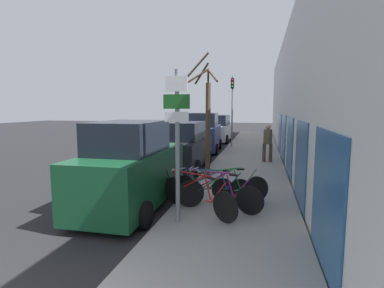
# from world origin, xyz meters

# --- Properties ---
(ground_plane) EXTENTS (80.00, 80.00, 0.00)m
(ground_plane) POSITION_xyz_m (0.00, 11.20, 0.00)
(ground_plane) COLOR black
(sidewalk_curb) EXTENTS (3.20, 32.00, 0.15)m
(sidewalk_curb) POSITION_xyz_m (2.60, 14.00, 0.07)
(sidewalk_curb) COLOR gray
(sidewalk_curb) RESTS_ON ground
(building_facade) EXTENTS (0.23, 32.00, 6.50)m
(building_facade) POSITION_xyz_m (4.35, 13.92, 3.22)
(building_facade) COLOR silver
(building_facade) RESTS_ON ground
(signpost) EXTENTS (0.58, 0.12, 3.35)m
(signpost) POSITION_xyz_m (1.44, 4.21, 2.05)
(signpost) COLOR gray
(signpost) RESTS_ON sidewalk_curb
(bicycle_0) EXTENTS (2.10, 1.44, 0.98)m
(bicycle_0) POSITION_xyz_m (1.74, 4.89, 0.57)
(bicycle_0) COLOR black
(bicycle_0) RESTS_ON sidewalk_curb
(bicycle_1) EXTENTS (2.31, 0.83, 0.97)m
(bicycle_1) POSITION_xyz_m (2.17, 5.28, 0.56)
(bicycle_1) COLOR black
(bicycle_1) RESTS_ON sidewalk_curb
(bicycle_2) EXTENTS (2.27, 1.13, 0.98)m
(bicycle_2) POSITION_xyz_m (2.30, 5.63, 0.56)
(bicycle_2) COLOR black
(bicycle_2) RESTS_ON sidewalk_curb
(bicycle_3) EXTENTS (2.13, 0.58, 0.85)m
(bicycle_3) POSITION_xyz_m (1.47, 5.83, 0.52)
(bicycle_3) COLOR black
(bicycle_3) RESTS_ON sidewalk_curb
(bicycle_4) EXTENTS (2.19, 0.44, 0.87)m
(bicycle_4) POSITION_xyz_m (1.93, 6.00, 0.53)
(bicycle_4) COLOR black
(bicycle_4) RESTS_ON sidewalk_curb
(parked_car_0) EXTENTS (1.96, 4.25, 2.33)m
(parked_car_0) POSITION_xyz_m (-0.15, 5.28, 1.07)
(parked_car_0) COLOR #144728
(parked_car_0) RESTS_ON ground
(parked_car_1) EXTENTS (2.10, 4.30, 2.06)m
(parked_car_1) POSITION_xyz_m (-0.21, 10.73, 0.94)
(parked_car_1) COLOR black
(parked_car_1) RESTS_ON ground
(parked_car_2) EXTENTS (2.22, 4.22, 2.36)m
(parked_car_2) POSITION_xyz_m (-0.28, 15.89, 1.08)
(parked_car_2) COLOR navy
(parked_car_2) RESTS_ON ground
(parked_car_3) EXTENTS (2.19, 4.55, 2.10)m
(parked_car_3) POSITION_xyz_m (-0.21, 21.32, 0.96)
(parked_car_3) COLOR silver
(parked_car_3) RESTS_ON ground
(pedestrian_near) EXTENTS (0.46, 0.39, 1.75)m
(pedestrian_near) POSITION_xyz_m (3.49, 12.29, 1.16)
(pedestrian_near) COLOR #4C3D2D
(pedestrian_near) RESTS_ON sidewalk_curb
(street_tree) EXTENTS (1.45, 1.63, 4.46)m
(street_tree) POSITION_xyz_m (1.28, 8.59, 2.25)
(street_tree) COLOR #4C3828
(street_tree) RESTS_ON sidewalk_curb
(traffic_light) EXTENTS (0.20, 0.30, 4.50)m
(traffic_light) POSITION_xyz_m (1.31, 17.40, 3.03)
(traffic_light) COLOR gray
(traffic_light) RESTS_ON sidewalk_curb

